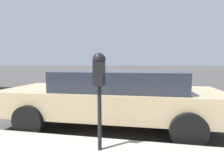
# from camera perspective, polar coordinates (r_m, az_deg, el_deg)

# --- Properties ---
(ground_plane) EXTENTS (220.00, 220.00, 0.00)m
(ground_plane) POSITION_cam_1_polar(r_m,az_deg,el_deg) (5.34, 0.59, -9.21)
(ground_plane) COLOR #3D3A3A
(parking_meter) EXTENTS (0.21, 0.19, 1.45)m
(parking_meter) POSITION_cam_1_polar(r_m,az_deg,el_deg) (2.53, -4.19, 2.34)
(parking_meter) COLOR black
(parking_meter) RESTS_ON sidewalk
(car_tan) EXTENTS (2.03, 4.92, 1.30)m
(car_tan) POSITION_cam_1_polar(r_m,az_deg,el_deg) (4.08, 0.27, -3.97)
(car_tan) COLOR tan
(car_tan) RESTS_ON ground_plane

